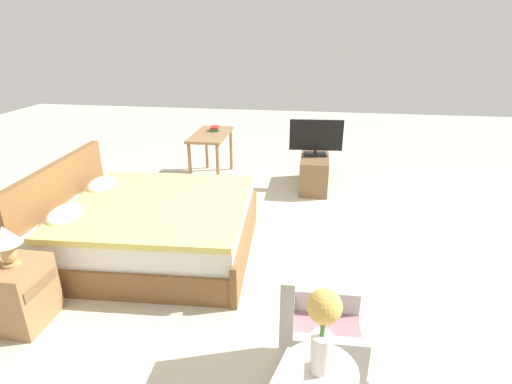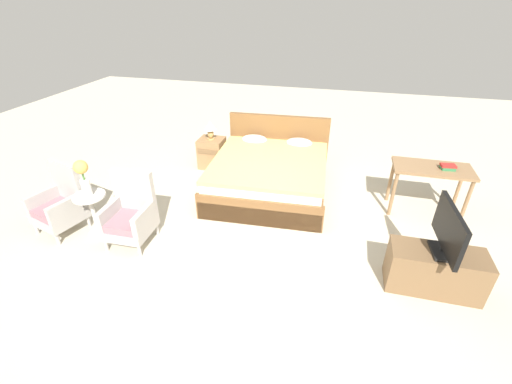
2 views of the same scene
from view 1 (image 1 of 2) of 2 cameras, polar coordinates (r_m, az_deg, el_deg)
The scene contains 10 objects.
ground_plane at distance 4.30m, azimuth -2.04°, elevation -8.69°, with size 16.00×16.00×0.00m, color beige.
bed at distance 4.34m, azimuth -15.02°, elevation -4.72°, with size 1.88×2.10×0.96m.
armchair_by_window_right at distance 2.79m, azimuth 8.20°, elevation -19.24°, with size 0.55×0.55×0.92m.
flower_vase at distance 2.05m, azimuth 9.56°, elevation -18.01°, with size 0.17×0.17×0.48m.
nightstand at distance 3.76m, azimuth -30.67°, elevation -12.41°, with size 0.44×0.41×0.54m.
table_lamp at distance 3.53m, azimuth -32.21°, elevation -5.84°, with size 0.22×0.22×0.33m.
tv_stand at distance 6.02m, azimuth 8.29°, elevation 2.98°, with size 0.96×0.40×0.49m.
tv_flatscreen at distance 5.87m, azimuth 8.57°, elevation 7.76°, with size 0.22×0.77×0.52m.
vanity_desk at distance 6.25m, azimuth -6.43°, elevation 7.37°, with size 1.04×0.52×0.73m.
book_stack at distance 6.37m, azimuth -5.92°, elevation 8.99°, with size 0.20×0.16×0.07m.
Camera 1 is at (-3.62, -0.70, 2.21)m, focal length 28.00 mm.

